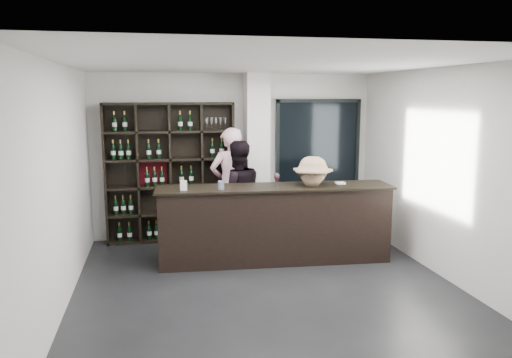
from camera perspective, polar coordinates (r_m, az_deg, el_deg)
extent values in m
cube|color=black|center=(6.71, 1.39, -12.53)|extent=(5.00, 5.50, 0.01)
cube|color=silver|center=(8.77, 0.07, 2.56)|extent=(0.40, 0.40, 2.90)
cube|color=black|center=(9.30, 7.07, 2.57)|extent=(1.60, 0.08, 2.10)
cube|color=black|center=(9.30, 7.07, 2.57)|extent=(1.48, 0.02, 1.98)
cube|color=black|center=(7.62, 2.14, -5.27)|extent=(3.46, 0.65, 1.14)
cube|color=black|center=(7.49, 2.17, -0.95)|extent=(3.54, 0.73, 0.03)
imported|color=#FBBDCB|center=(8.58, -2.97, -0.71)|extent=(0.81, 0.63, 1.98)
imported|color=black|center=(8.18, -2.15, -1.87)|extent=(0.93, 0.76, 1.80)
imported|color=#9E7E60|center=(7.67, 6.43, -3.42)|extent=(1.19, 0.96, 1.61)
cylinder|color=#98A6BD|center=(7.25, -4.02, -0.70)|extent=(0.10, 0.10, 0.12)
cube|color=white|center=(7.80, 9.61, -0.46)|extent=(0.14, 0.14, 0.02)
cube|color=white|center=(7.21, -8.28, -0.76)|extent=(0.10, 0.06, 0.14)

